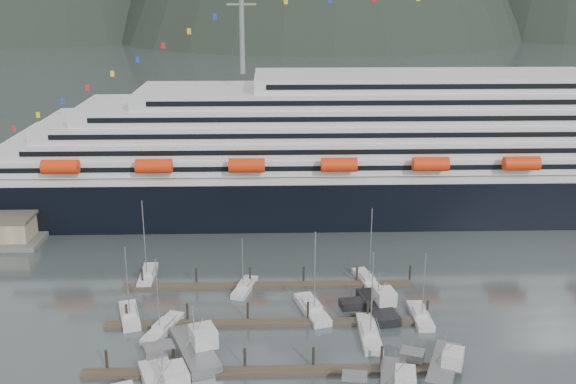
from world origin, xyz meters
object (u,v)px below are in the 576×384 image
sailboat_a (130,316)px  sailboat_e (148,276)px  cruise_ship (428,157)px  sailboat_h (420,316)px  sailboat_d (369,334)px  sailboat_g (367,281)px  trawler_b (194,349)px  sailboat_f (245,288)px  sailboat_c (312,310)px  sailboat_b (163,329)px  trawler_d (443,364)px  trawler_e (377,306)px

sailboat_a → sailboat_e: 14.57m
sailboat_a → sailboat_e: (0.25, 14.56, 0.01)m
sailboat_a → sailboat_e: bearing=-17.0°
cruise_ship → sailboat_h: bearing=-103.3°
sailboat_d → sailboat_g: bearing=-6.6°
trawler_b → sailboat_f: bearing=-37.6°
sailboat_c → sailboat_a: bearing=77.1°
cruise_ship → sailboat_f: bearing=-134.1°
sailboat_b → sailboat_g: size_ratio=0.87×
sailboat_h → trawler_d: (-0.12, -14.09, 0.45)m
sailboat_g → trawler_d: sailboat_g is taller
sailboat_a → cruise_ship: bearing=-64.5°
trawler_e → sailboat_b: bearing=89.6°
trawler_e → sailboat_d: bearing=153.7°
trawler_b → trawler_e: size_ratio=1.14×
sailboat_c → sailboat_d: bearing=-149.9°
sailboat_c → sailboat_f: bearing=37.1°
sailboat_d → sailboat_e: sailboat_e is taller
sailboat_g → trawler_e: sailboat_g is taller
sailboat_c → trawler_e: size_ratio=1.21×
sailboat_f → sailboat_d: bearing=-115.2°
sailboat_b → sailboat_d: 29.89m
sailboat_d → cruise_ship: bearing=-19.5°
sailboat_g → trawler_d: 27.57m
cruise_ship → sailboat_d: cruise_ship is taller
sailboat_c → sailboat_h: sailboat_c is taller
sailboat_g → trawler_e: (0.03, -10.15, 0.51)m
sailboat_h → trawler_d: bearing=178.4°
sailboat_e → trawler_e: size_ratio=1.27×
sailboat_a → sailboat_c: (27.71, 1.17, 0.02)m
sailboat_b → sailboat_a: bearing=73.6°
sailboat_g → sailboat_h: size_ratio=1.23×
sailboat_c → trawler_b: size_ratio=1.06×
sailboat_g → trawler_b: bearing=117.6°
sailboat_e → sailboat_g: sailboat_e is taller
sailboat_a → sailboat_g: size_ratio=0.88×
sailboat_c → sailboat_f: size_ratio=1.45×
sailboat_b → sailboat_e: sailboat_e is taller
sailboat_d → sailboat_g: 18.03m
sailboat_b → trawler_e: 32.53m
trawler_b → trawler_e: bearing=-86.1°
sailboat_g → trawler_e: size_ratio=1.21×
sailboat_b → sailboat_e: 19.37m
sailboat_d → sailboat_g: (2.26, 17.89, -0.01)m
sailboat_e → sailboat_h: (43.65, -15.90, -0.02)m
sailboat_f → sailboat_h: bearing=-96.2°
trawler_e → sailboat_c: bearing=80.9°
sailboat_c → sailboat_g: size_ratio=1.01×
sailboat_b → sailboat_d: size_ratio=0.87×
cruise_ship → sailboat_b: 74.39m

